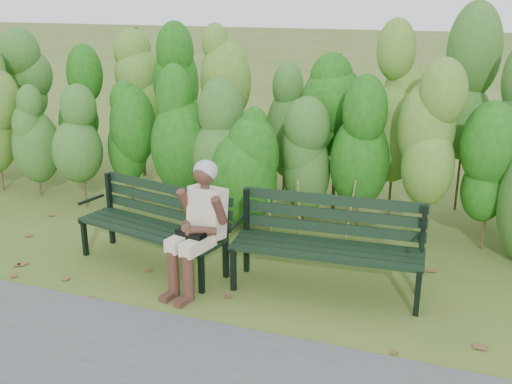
% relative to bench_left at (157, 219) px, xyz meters
% --- Properties ---
extents(ground, '(80.00, 80.00, 0.00)m').
position_rel_bench_left_xyz_m(ground, '(0.92, 0.04, -0.48)').
color(ground, '#425A1C').
extents(hedge_band, '(11.04, 1.67, 2.42)m').
position_rel_bench_left_xyz_m(hedge_band, '(0.92, 1.90, 0.78)').
color(hedge_band, '#47381E').
rests_on(hedge_band, ground).
extents(leaf_litter, '(5.52, 2.03, 0.01)m').
position_rel_bench_left_xyz_m(leaf_litter, '(0.90, -0.33, -0.47)').
color(leaf_litter, brown).
rests_on(leaf_litter, ground).
extents(bench_left, '(1.69, 0.87, 0.81)m').
position_rel_bench_left_xyz_m(bench_left, '(0.00, 0.00, 0.00)').
color(bench_left, black).
rests_on(bench_left, ground).
extents(bench_right, '(1.76, 0.68, 0.87)m').
position_rel_bench_left_xyz_m(bench_right, '(1.75, 0.06, 0.03)').
color(bench_right, black).
rests_on(bench_right, ground).
extents(seated_woman, '(0.51, 0.75, 1.21)m').
position_rel_bench_left_xyz_m(seated_woman, '(0.62, -0.31, 0.20)').
color(seated_woman, beige).
rests_on(seated_woman, ground).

